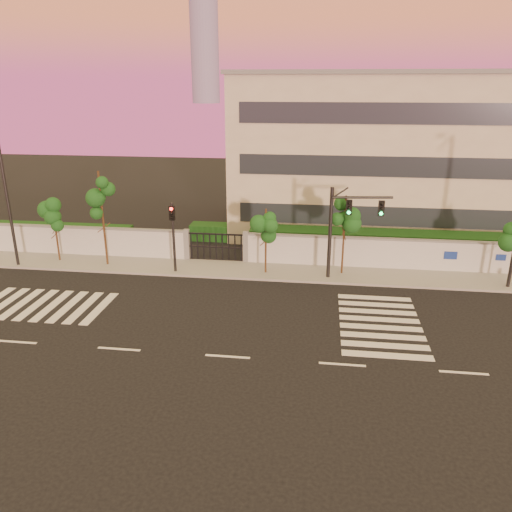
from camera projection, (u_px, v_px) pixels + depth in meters
The scene contains 13 objects.
ground at pixel (228, 357), 21.98m from camera, with size 120.00×120.00×0.00m, color black.
sidewalk at pixel (258, 271), 31.78m from camera, with size 60.00×3.00×0.15m, color gray.
perimeter_wall at pixel (262, 249), 32.85m from camera, with size 60.00×0.36×2.20m.
hedge_row at pixel (282, 241), 35.36m from camera, with size 41.00×4.25×1.80m.
institutional_building at pixel (389, 153), 39.42m from camera, with size 24.40×12.40×12.25m.
road_markings at pixel (211, 317), 25.69m from camera, with size 57.00×7.62×0.02m.
street_tree_b at pixel (54, 216), 32.57m from camera, with size 1.48×1.17×4.28m.
street_tree_c at pixel (101, 197), 31.33m from camera, with size 1.63×1.30×6.26m.
street_tree_d at pixel (266, 227), 30.38m from camera, with size 1.49×1.19×4.23m.
street_tree_e at pixel (345, 217), 30.06m from camera, with size 1.46×1.17×5.08m.
traffic_signal_main at pixel (343, 223), 29.38m from camera, with size 3.61×0.58×5.71m.
traffic_signal_secondary at pixel (173, 230), 30.64m from camera, with size 0.35×0.34×4.54m.
streetlight_west at pixel (5, 196), 30.99m from camera, with size 0.52×2.11×8.77m.
Camera 1 is at (3.76, -18.96, 11.43)m, focal length 35.00 mm.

